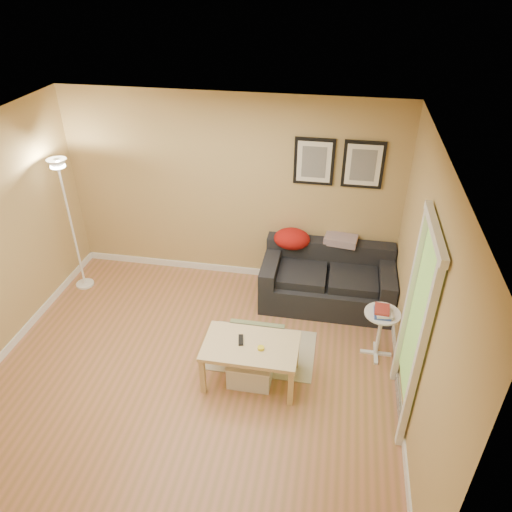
% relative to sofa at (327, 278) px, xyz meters
% --- Properties ---
extents(floor, '(4.50, 4.50, 0.00)m').
position_rel_sofa_xyz_m(floor, '(-1.38, -1.53, -0.38)').
color(floor, '#AE6C4A').
rests_on(floor, ground).
extents(ceiling, '(4.50, 4.50, 0.00)m').
position_rel_sofa_xyz_m(ceiling, '(-1.38, -1.53, 2.23)').
color(ceiling, white).
rests_on(ceiling, wall_back).
extents(wall_back, '(4.50, 0.00, 4.50)m').
position_rel_sofa_xyz_m(wall_back, '(-1.38, 0.47, 0.92)').
color(wall_back, tan).
rests_on(wall_back, ground).
extents(wall_front, '(4.50, 0.00, 4.50)m').
position_rel_sofa_xyz_m(wall_front, '(-1.38, -3.53, 0.92)').
color(wall_front, tan).
rests_on(wall_front, ground).
extents(wall_right, '(0.00, 4.00, 4.00)m').
position_rel_sofa_xyz_m(wall_right, '(0.87, -1.53, 0.92)').
color(wall_right, tan).
rests_on(wall_right, ground).
extents(baseboard_back, '(4.50, 0.02, 0.10)m').
position_rel_sofa_xyz_m(baseboard_back, '(-1.38, 0.46, -0.33)').
color(baseboard_back, white).
rests_on(baseboard_back, ground).
extents(baseboard_left, '(0.02, 4.00, 0.10)m').
position_rel_sofa_xyz_m(baseboard_left, '(-3.62, -1.53, -0.33)').
color(baseboard_left, white).
rests_on(baseboard_left, ground).
extents(baseboard_right, '(0.02, 4.00, 0.10)m').
position_rel_sofa_xyz_m(baseboard_right, '(0.86, -1.53, -0.33)').
color(baseboard_right, white).
rests_on(baseboard_right, ground).
extents(sofa, '(1.70, 0.90, 0.75)m').
position_rel_sofa_xyz_m(sofa, '(0.00, 0.00, 0.00)').
color(sofa, black).
rests_on(sofa, ground).
extents(red_throw, '(0.48, 0.36, 0.28)m').
position_rel_sofa_xyz_m(red_throw, '(-0.52, 0.27, 0.40)').
color(red_throw, '#A8170F').
rests_on(red_throw, sofa).
extents(plaid_throw, '(0.45, 0.32, 0.10)m').
position_rel_sofa_xyz_m(plaid_throw, '(0.13, 0.34, 0.41)').
color(plaid_throw, tan).
rests_on(plaid_throw, sofa).
extents(framed_print_left, '(0.50, 0.04, 0.60)m').
position_rel_sofa_xyz_m(framed_print_left, '(-0.30, 0.45, 1.43)').
color(framed_print_left, black).
rests_on(framed_print_left, wall_back).
extents(framed_print_right, '(0.50, 0.04, 0.60)m').
position_rel_sofa_xyz_m(framed_print_right, '(0.30, 0.45, 1.43)').
color(framed_print_right, black).
rests_on(framed_print_right, wall_back).
extents(area_rug, '(1.25, 0.85, 0.01)m').
position_rel_sofa_xyz_m(area_rug, '(-0.69, -1.10, -0.37)').
color(area_rug, beige).
rests_on(area_rug, ground).
extents(green_runner, '(0.70, 0.50, 0.01)m').
position_rel_sofa_xyz_m(green_runner, '(-0.82, -0.85, -0.37)').
color(green_runner, '#668C4C').
rests_on(green_runner, ground).
extents(coffee_table, '(1.14, 0.87, 0.50)m').
position_rel_sofa_xyz_m(coffee_table, '(-0.73, -1.56, -0.12)').
color(coffee_table, '#DAC085').
rests_on(coffee_table, ground).
extents(remote_control, '(0.08, 0.17, 0.02)m').
position_rel_sofa_xyz_m(remote_control, '(-0.84, -1.52, 0.14)').
color(remote_control, black).
rests_on(remote_control, coffee_table).
extents(tape_roll, '(0.07, 0.07, 0.03)m').
position_rel_sofa_xyz_m(tape_roll, '(-0.61, -1.61, 0.14)').
color(tape_roll, yellow).
rests_on(tape_roll, coffee_table).
extents(storage_bin, '(0.48, 0.35, 0.30)m').
position_rel_sofa_xyz_m(storage_bin, '(-0.73, -1.59, -0.23)').
color(storage_bin, white).
rests_on(storage_bin, ground).
extents(side_table, '(0.40, 0.40, 0.62)m').
position_rel_sofa_xyz_m(side_table, '(0.64, -0.91, -0.07)').
color(side_table, white).
rests_on(side_table, ground).
extents(book_stack, '(0.20, 0.26, 0.08)m').
position_rel_sofa_xyz_m(book_stack, '(0.63, -0.93, 0.28)').
color(book_stack, '#304891').
rests_on(book_stack, side_table).
extents(floor_lamp, '(0.24, 0.24, 1.88)m').
position_rel_sofa_xyz_m(floor_lamp, '(-3.38, -0.22, 0.52)').
color(floor_lamp, white).
rests_on(floor_lamp, ground).
extents(doorway, '(0.12, 1.01, 2.13)m').
position_rel_sofa_xyz_m(doorway, '(0.82, -1.68, 0.65)').
color(doorway, white).
rests_on(doorway, ground).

